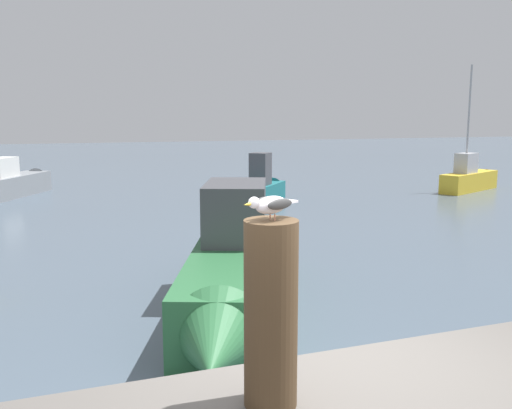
{
  "coord_description": "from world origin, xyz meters",
  "views": [
    {
      "loc": [
        -1.68,
        -3.33,
        2.85
      ],
      "look_at": [
        -0.6,
        -0.3,
        2.34
      ],
      "focal_mm": 38.53,
      "sensor_mm": 36.0,
      "label": 1
    }
  ],
  "objects_px": {
    "seagull": "(270,204)",
    "boat_teal": "(264,187)",
    "boat_green": "(232,272)",
    "mooring_post": "(271,315)",
    "boat_grey": "(15,183)",
    "boat_yellow": "(471,178)"
  },
  "relations": [
    {
      "from": "boat_yellow",
      "to": "boat_teal",
      "type": "xyz_separation_m",
      "value": [
        -8.58,
        0.2,
        -0.04
      ]
    },
    {
      "from": "mooring_post",
      "to": "seagull",
      "type": "relative_size",
      "value": 2.92
    },
    {
      "from": "boat_grey",
      "to": "boat_green",
      "type": "relative_size",
      "value": 0.78
    },
    {
      "from": "mooring_post",
      "to": "boat_green",
      "type": "xyz_separation_m",
      "value": [
        1.2,
        4.62,
        -1.12
      ]
    },
    {
      "from": "boat_yellow",
      "to": "boat_teal",
      "type": "relative_size",
      "value": 1.57
    },
    {
      "from": "mooring_post",
      "to": "boat_grey",
      "type": "height_order",
      "value": "mooring_post"
    },
    {
      "from": "seagull",
      "to": "boat_green",
      "type": "bearing_deg",
      "value": 75.42
    },
    {
      "from": "boat_grey",
      "to": "mooring_post",
      "type": "bearing_deg",
      "value": -81.93
    },
    {
      "from": "boat_yellow",
      "to": "mooring_post",
      "type": "bearing_deg",
      "value": -134.14
    },
    {
      "from": "seagull",
      "to": "boat_grey",
      "type": "bearing_deg",
      "value": 98.05
    },
    {
      "from": "seagull",
      "to": "boat_teal",
      "type": "xyz_separation_m",
      "value": [
        5.46,
        14.66,
        -1.92
      ]
    },
    {
      "from": "boat_teal",
      "to": "boat_green",
      "type": "xyz_separation_m",
      "value": [
        -4.26,
        -10.04,
        0.16
      ]
    },
    {
      "from": "mooring_post",
      "to": "boat_yellow",
      "type": "xyz_separation_m",
      "value": [
        14.04,
        14.46,
        -1.24
      ]
    },
    {
      "from": "mooring_post",
      "to": "boat_grey",
      "type": "bearing_deg",
      "value": 98.07
    },
    {
      "from": "boat_green",
      "to": "mooring_post",
      "type": "bearing_deg",
      "value": -104.52
    },
    {
      "from": "mooring_post",
      "to": "boat_yellow",
      "type": "height_order",
      "value": "boat_yellow"
    },
    {
      "from": "mooring_post",
      "to": "seagull",
      "type": "height_order",
      "value": "seagull"
    },
    {
      "from": "seagull",
      "to": "boat_grey",
      "type": "height_order",
      "value": "seagull"
    },
    {
      "from": "boat_grey",
      "to": "boat_teal",
      "type": "height_order",
      "value": "boat_teal"
    },
    {
      "from": "seagull",
      "to": "boat_green",
      "type": "distance_m",
      "value": 5.09
    },
    {
      "from": "mooring_post",
      "to": "boat_yellow",
      "type": "bearing_deg",
      "value": 45.86
    },
    {
      "from": "boat_teal",
      "to": "boat_yellow",
      "type": "bearing_deg",
      "value": -1.32
    }
  ]
}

